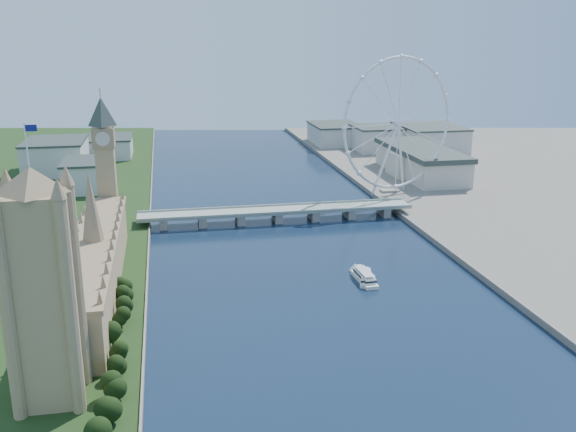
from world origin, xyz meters
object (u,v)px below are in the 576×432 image
object	(u,v)px
tour_boat_far	(366,281)
victoria_tower	(42,281)
london_eye	(398,124)
tour_boat_near	(364,281)

from	to	relation	value
tour_boat_far	victoria_tower	bearing A→B (deg)	-128.73
tour_boat_far	london_eye	bearing A→B (deg)	83.77
london_eye	victoria_tower	bearing A→B (deg)	-130.35
tour_boat_near	tour_boat_far	size ratio (longest dim) A/B	1.17
tour_boat_near	tour_boat_far	distance (m)	0.97
london_eye	tour_boat_far	xyz separation A→B (m)	(-89.64, -193.95, -67.52)
london_eye	tour_boat_far	distance (m)	224.07
london_eye	tour_boat_near	world-z (taller)	london_eye
victoria_tower	tour_boat_far	bearing A→B (deg)	32.69
tour_boat_far	tour_boat_near	bearing A→B (deg)	-152.19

